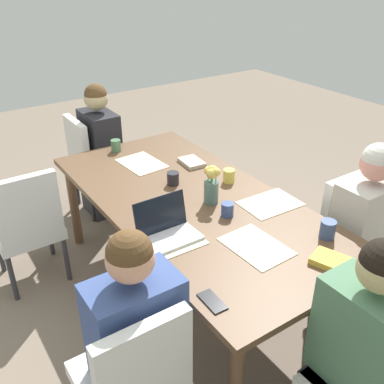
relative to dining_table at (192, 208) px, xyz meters
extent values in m
plane|color=#756656|center=(0.00, 0.00, -0.69)|extent=(10.00, 10.00, 0.00)
cube|color=brown|center=(0.00, 0.00, 0.05)|extent=(2.21, 1.06, 0.04)
cylinder|color=brown|center=(-1.02, -0.45, -0.33)|extent=(0.07, 0.07, 0.71)
cylinder|color=brown|center=(1.02, -0.45, -0.33)|extent=(0.07, 0.07, 0.71)
cylinder|color=brown|center=(1.02, 0.45, -0.33)|extent=(0.07, 0.07, 0.71)
cube|color=silver|center=(-0.72, -0.85, -0.28)|extent=(0.44, 0.44, 0.08)
cube|color=silver|center=(-0.53, -0.85, -0.01)|extent=(0.06, 0.42, 0.45)
cylinder|color=#333338|center=(-0.91, -0.66, -0.50)|extent=(0.04, 0.04, 0.37)
cylinder|color=#333338|center=(-0.53, -1.04, -0.50)|extent=(0.04, 0.04, 0.37)
cylinder|color=#333338|center=(-0.53, -0.66, -0.50)|extent=(0.04, 0.04, 0.37)
cube|color=#2D2D33|center=(-0.72, -0.79, -0.46)|extent=(0.36, 0.34, 0.45)
cube|color=#B7B2A8|center=(-0.72, -0.79, 0.01)|extent=(0.24, 0.40, 0.50)
sphere|color=tan|center=(-0.72, -0.79, 0.38)|extent=(0.20, 0.20, 0.20)
sphere|color=beige|center=(-0.72, -0.79, 0.41)|extent=(0.19, 0.19, 0.19)
cylinder|color=#333338|center=(-1.19, -0.18, -0.50)|extent=(0.04, 0.04, 0.37)
cube|color=#4C7556|center=(-1.32, 0.01, 0.01)|extent=(0.40, 0.24, 0.50)
sphere|color=tan|center=(-1.32, 0.01, 0.38)|extent=(0.20, 0.20, 0.20)
cube|color=silver|center=(1.46, 0.03, -0.28)|extent=(0.44, 0.44, 0.08)
cube|color=silver|center=(1.46, 0.22, -0.01)|extent=(0.42, 0.06, 0.45)
cylinder|color=#333338|center=(1.65, -0.16, -0.50)|extent=(0.04, 0.04, 0.37)
cylinder|color=#333338|center=(1.27, -0.16, -0.50)|extent=(0.04, 0.04, 0.37)
cylinder|color=#333338|center=(1.65, 0.22, -0.50)|extent=(0.04, 0.04, 0.37)
cylinder|color=#333338|center=(1.27, 0.22, -0.50)|extent=(0.04, 0.04, 0.37)
cube|color=#2D2D33|center=(1.40, 0.03, -0.46)|extent=(0.34, 0.36, 0.45)
cube|color=#232328|center=(1.40, 0.03, 0.01)|extent=(0.40, 0.24, 0.50)
sphere|color=tan|center=(1.40, 0.03, 0.38)|extent=(0.20, 0.20, 0.20)
sphere|color=#51381E|center=(1.40, 0.03, 0.41)|extent=(0.19, 0.19, 0.19)
cube|color=silver|center=(-0.73, 0.84, -0.28)|extent=(0.44, 0.44, 0.08)
cube|color=silver|center=(-0.92, 0.84, -0.01)|extent=(0.06, 0.42, 0.45)
cylinder|color=#333338|center=(-0.54, 0.65, -0.50)|extent=(0.04, 0.04, 0.37)
cube|color=#384C84|center=(-0.73, 0.78, 0.01)|extent=(0.24, 0.40, 0.50)
sphere|color=tan|center=(-0.73, 0.78, 0.38)|extent=(0.20, 0.20, 0.20)
sphere|color=#51381E|center=(-0.73, 0.78, 0.41)|extent=(0.19, 0.19, 0.19)
cube|color=silver|center=(0.80, 0.88, -0.28)|extent=(0.44, 0.44, 0.08)
cube|color=silver|center=(0.61, 0.88, -0.01)|extent=(0.06, 0.42, 0.45)
cylinder|color=#333338|center=(0.99, 0.69, -0.50)|extent=(0.04, 0.04, 0.37)
cylinder|color=#333338|center=(0.61, 1.07, -0.50)|extent=(0.04, 0.04, 0.37)
cylinder|color=#333338|center=(0.61, 0.69, -0.50)|extent=(0.04, 0.04, 0.37)
cylinder|color=#4C6B60|center=(-0.10, -0.07, 0.14)|extent=(0.09, 0.09, 0.15)
sphere|color=gold|center=(-0.07, -0.08, 0.27)|extent=(0.06, 0.06, 0.06)
cylinder|color=#477A3D|center=(-0.07, -0.08, 0.25)|extent=(0.01, 0.01, 0.06)
sphere|color=gold|center=(-0.10, -0.07, 0.27)|extent=(0.06, 0.06, 0.06)
cylinder|color=#477A3D|center=(-0.10, -0.07, 0.25)|extent=(0.01, 0.01, 0.06)
sphere|color=gold|center=(-0.12, -0.06, 0.28)|extent=(0.07, 0.07, 0.07)
cylinder|color=#477A3D|center=(-0.12, -0.06, 0.25)|extent=(0.01, 0.01, 0.06)
sphere|color=gold|center=(-0.13, -0.08, 0.29)|extent=(0.05, 0.05, 0.05)
cylinder|color=#477A3D|center=(-0.13, -0.08, 0.25)|extent=(0.01, 0.01, 0.07)
sphere|color=gold|center=(-0.10, -0.08, 0.30)|extent=(0.06, 0.06, 0.06)
cylinder|color=#477A3D|center=(-0.10, -0.08, 0.26)|extent=(0.01, 0.01, 0.08)
cube|color=beige|center=(-0.32, -0.37, 0.07)|extent=(0.27, 0.37, 0.00)
cube|color=beige|center=(-0.62, 0.01, 0.07)|extent=(0.37, 0.27, 0.00)
cube|color=beige|center=(0.66, 0.01, 0.07)|extent=(0.38, 0.29, 0.00)
cube|color=beige|center=(-0.33, 0.37, 0.07)|extent=(0.27, 0.37, 0.00)
cube|color=silver|center=(-0.30, 0.35, 0.08)|extent=(0.22, 0.32, 0.02)
cube|color=black|center=(-0.21, 0.35, 0.19)|extent=(0.05, 0.31, 0.20)
cylinder|color=#DBC64C|center=(0.06, -0.34, 0.11)|extent=(0.08, 0.08, 0.09)
cylinder|color=#33477A|center=(-0.29, -0.06, 0.11)|extent=(0.07, 0.07, 0.08)
cylinder|color=#33477A|center=(-0.77, -0.37, 0.12)|extent=(0.08, 0.08, 0.10)
cylinder|color=#232328|center=(0.24, -0.01, 0.11)|extent=(0.08, 0.08, 0.09)
cylinder|color=#47704C|center=(0.98, 0.07, 0.12)|extent=(0.08, 0.08, 0.09)
cube|color=#B2A38E|center=(0.44, -0.30, 0.08)|extent=(0.21, 0.16, 0.03)
cube|color=gold|center=(-0.95, -0.21, 0.09)|extent=(0.23, 0.20, 0.03)
cube|color=black|center=(-0.83, 0.45, 0.07)|extent=(0.15, 0.08, 0.01)
camera|label=1|loc=(-2.00, 1.35, 1.43)|focal=40.71mm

